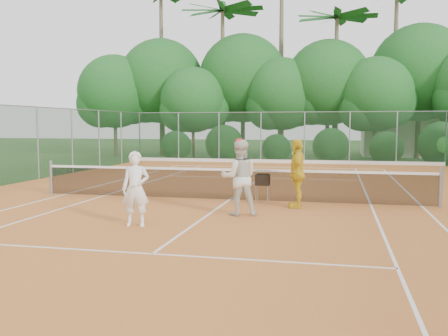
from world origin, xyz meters
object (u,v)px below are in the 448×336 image
(player_yellow, at_px, (297,173))
(ball_hopper, at_px, (263,180))
(player_white, at_px, (136,189))
(player_center_grp, at_px, (239,177))

(player_yellow, xyz_separation_m, ball_hopper, (-1.01, 0.41, -0.26))
(player_yellow, bearing_deg, ball_hopper, -116.27)
(player_white, height_order, player_center_grp, player_center_grp)
(player_white, xyz_separation_m, ball_hopper, (2.32, 3.72, -0.16))
(player_white, bearing_deg, player_yellow, 34.76)
(player_white, bearing_deg, player_center_grp, 32.56)
(player_center_grp, distance_m, ball_hopper, 1.92)
(player_yellow, height_order, ball_hopper, player_yellow)
(ball_hopper, bearing_deg, player_white, -140.52)
(player_yellow, relative_size, ball_hopper, 2.19)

